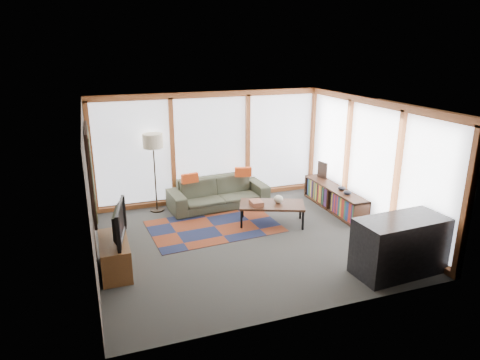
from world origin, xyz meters
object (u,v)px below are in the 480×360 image
object	(u,v)px
bookshelf	(334,199)
coffee_table	(272,214)
floor_lamp	(155,173)
television	(115,223)
sofa	(218,193)
bar_counter	(400,246)
tv_console	(115,256)

from	to	relation	value
bookshelf	coffee_table	bearing A→B (deg)	-171.26
floor_lamp	television	bearing A→B (deg)	-112.68
sofa	bookshelf	bearing A→B (deg)	-28.61
bar_counter	coffee_table	bearing A→B (deg)	111.40
sofa	tv_console	distance (m)	3.36
bookshelf	tv_console	bearing A→B (deg)	-166.27
tv_console	bookshelf	bearing A→B (deg)	13.73
sofa	bar_counter	world-z (taller)	bar_counter
floor_lamp	bookshelf	xyz separation A→B (m)	(3.82, -1.30, -0.62)
coffee_table	sofa	bearing A→B (deg)	119.90
bookshelf	bar_counter	distance (m)	2.85
bar_counter	sofa	bearing A→B (deg)	113.30
television	bar_counter	xyz separation A→B (m)	(4.36, -1.62, -0.37)
tv_console	television	xyz separation A→B (m)	(0.05, 0.02, 0.57)
sofa	bookshelf	distance (m)	2.65
television	bar_counter	size ratio (longest dim) A/B	0.69
coffee_table	television	xyz separation A→B (m)	(-3.19, -0.92, 0.63)
sofa	bookshelf	world-z (taller)	sofa
sofa	floor_lamp	world-z (taller)	floor_lamp
floor_lamp	coffee_table	bearing A→B (deg)	-35.77
tv_console	television	distance (m)	0.58
floor_lamp	television	size ratio (longest dim) A/B	1.71
sofa	tv_console	world-z (taller)	sofa
bookshelf	television	xyz separation A→B (m)	(-4.85, -1.17, 0.58)
floor_lamp	coffee_table	xyz separation A→B (m)	(2.16, -1.56, -0.67)
coffee_table	bar_counter	size ratio (longest dim) A/B	0.89
tv_console	coffee_table	bearing A→B (deg)	16.20
tv_console	television	bearing A→B (deg)	27.86
coffee_table	floor_lamp	bearing A→B (deg)	144.23
floor_lamp	sofa	bearing A→B (deg)	-9.14
floor_lamp	bar_counter	bearing A→B (deg)	-50.96
coffee_table	television	bearing A→B (deg)	-163.98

